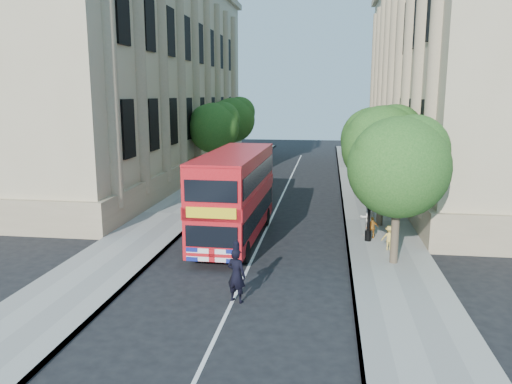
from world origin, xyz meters
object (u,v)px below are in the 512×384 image
at_px(box_van, 248,179).
at_px(double_decker_bus, 235,193).
at_px(woman_pedestrian, 368,217).
at_px(lamp_post, 370,191).
at_px(police_constable, 236,275).

bearing_deg(box_van, double_decker_bus, -86.84).
distance_m(double_decker_bus, woman_pedestrian, 6.53).
height_order(lamp_post, box_van, lamp_post).
bearing_deg(police_constable, lamp_post, -101.08).
height_order(lamp_post, woman_pedestrian, lamp_post).
xyz_separation_m(lamp_post, box_van, (-7.02, 8.33, -1.05)).
bearing_deg(woman_pedestrian, lamp_post, 62.90).
height_order(double_decker_bus, police_constable, double_decker_bus).
distance_m(police_constable, woman_pedestrian, 9.77).
xyz_separation_m(double_decker_bus, police_constable, (1.37, -7.06, -1.35)).
relative_size(lamp_post, police_constable, 2.77).
distance_m(lamp_post, woman_pedestrian, 1.80).
bearing_deg(box_van, woman_pedestrian, -48.28).
height_order(box_van, woman_pedestrian, box_van).
xyz_separation_m(lamp_post, police_constable, (-4.86, -7.49, -1.58)).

